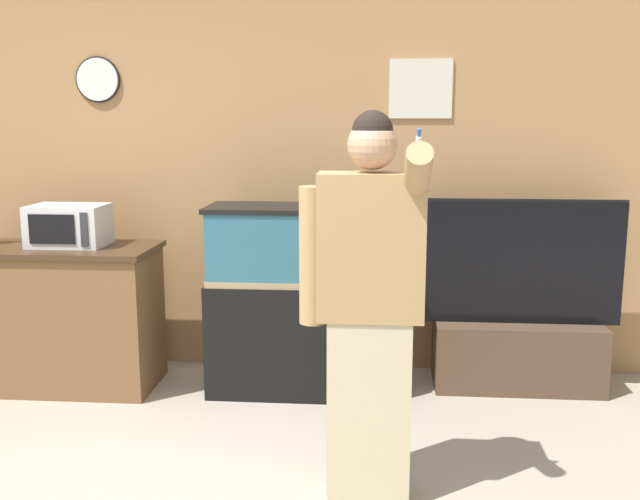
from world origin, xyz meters
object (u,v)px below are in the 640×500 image
object	(u,v)px
microwave	(69,225)
aquarium_on_stand	(296,300)
counter_island	(57,316)
tv_on_stand	(518,334)
person_standing	(368,304)

from	to	relation	value
microwave	aquarium_on_stand	world-z (taller)	aquarium_on_stand
counter_island	microwave	size ratio (longest dim) A/B	2.78
tv_on_stand	counter_island	bearing A→B (deg)	-176.10
microwave	counter_island	bearing A→B (deg)	-162.21
aquarium_on_stand	tv_on_stand	distance (m)	1.46
aquarium_on_stand	person_standing	size ratio (longest dim) A/B	0.68
microwave	tv_on_stand	bearing A→B (deg)	3.37
counter_island	microwave	distance (m)	0.61
aquarium_on_stand	person_standing	bearing A→B (deg)	-69.82
person_standing	microwave	bearing A→B (deg)	146.24
counter_island	tv_on_stand	world-z (taller)	tv_on_stand
microwave	aquarium_on_stand	distance (m)	1.53
counter_island	microwave	bearing A→B (deg)	17.79
counter_island	tv_on_stand	size ratio (longest dim) A/B	1.02
tv_on_stand	person_standing	bearing A→B (deg)	-123.17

